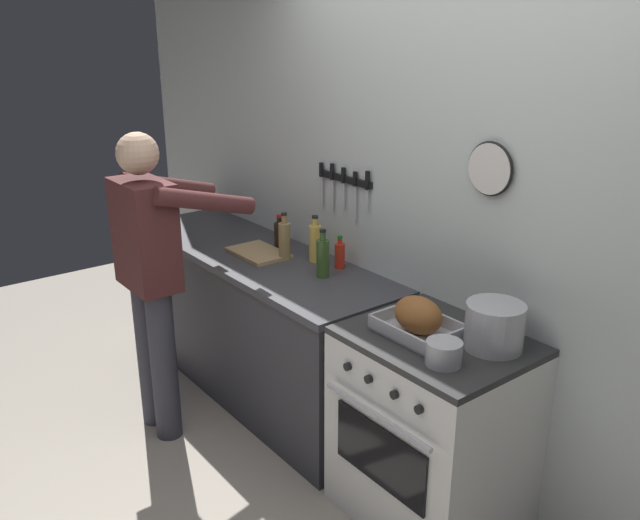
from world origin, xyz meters
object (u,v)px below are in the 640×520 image
at_px(bottle_hot_sauce, 340,255).
at_px(cutting_board, 259,253).
at_px(roasting_pan, 418,318).
at_px(stock_pot, 494,326).
at_px(stove, 431,429).
at_px(bottle_vinegar, 285,240).
at_px(person_cook, 152,268).
at_px(bottle_cooking_oil, 315,242).
at_px(saucepan, 444,353).
at_px(bottle_soy_sauce, 279,234).
at_px(bottle_olive_oil, 323,257).

bearing_deg(bottle_hot_sauce, cutting_board, -153.48).
relative_size(roasting_pan, stock_pot, 1.47).
relative_size(stove, bottle_vinegar, 3.32).
distance_m(person_cook, bottle_cooking_oil, 0.89).
height_order(cutting_board, bottle_vinegar, bottle_vinegar).
xyz_separation_m(person_cook, bottle_hot_sauce, (0.48, 0.87, 0.02)).
height_order(person_cook, saucepan, person_cook).
height_order(bottle_soy_sauce, bottle_cooking_oil, bottle_cooking_oil).
distance_m(bottle_hot_sauce, bottle_cooking_oil, 0.18).
relative_size(bottle_cooking_oil, bottle_olive_oil, 1.02).
xyz_separation_m(roasting_pan, bottle_vinegar, (-1.14, 0.10, 0.04)).
bearing_deg(cutting_board, bottle_soy_sauce, 97.27).
bearing_deg(bottle_vinegar, person_cook, -104.42).
height_order(stock_pot, bottle_olive_oil, bottle_olive_oil).
bearing_deg(bottle_vinegar, stove, -2.85).
distance_m(stove, bottle_vinegar, 1.34).
relative_size(saucepan, bottle_soy_sauce, 0.71).
relative_size(person_cook, saucepan, 11.60).
bearing_deg(bottle_soy_sauce, bottle_vinegar, -26.21).
bearing_deg(stock_pot, bottle_soy_sauce, 178.64).
distance_m(cutting_board, bottle_soy_sauce, 0.18).
relative_size(roasting_pan, bottle_olive_oil, 1.36).
distance_m(bottle_soy_sauce, bottle_hot_sauce, 0.48).
bearing_deg(stove, saucepan, -41.96).
bearing_deg(bottle_cooking_oil, person_cook, -110.59).
height_order(stove, bottle_soy_sauce, bottle_soy_sauce).
distance_m(stock_pot, bottle_soy_sauce, 1.59).
relative_size(saucepan, bottle_vinegar, 0.53).
bearing_deg(roasting_pan, stock_pot, 29.41).
height_order(bottle_cooking_oil, bottle_olive_oil, bottle_cooking_oil).
height_order(stove, stock_pot, stock_pot).
bearing_deg(saucepan, bottle_soy_sauce, 169.11).
xyz_separation_m(roasting_pan, bottle_soy_sauce, (-1.32, 0.19, 0.01)).
relative_size(person_cook, cutting_board, 4.61).
bearing_deg(bottle_cooking_oil, stock_pot, -2.92).
bearing_deg(bottle_olive_oil, stove, -4.03).
bearing_deg(roasting_pan, saucepan, -23.72).
distance_m(person_cook, bottle_soy_sauce, 0.80).
distance_m(bottle_soy_sauce, bottle_olive_oil, 0.54).
bearing_deg(bottle_hot_sauce, roasting_pan, -17.21).
xyz_separation_m(cutting_board, bottle_hot_sauce, (0.46, 0.23, 0.06)).
height_order(bottle_vinegar, bottle_soy_sauce, bottle_vinegar).
height_order(stove, roasting_pan, roasting_pan).
bearing_deg(bottle_cooking_oil, cutting_board, -146.73).
height_order(stock_pot, bottle_hot_sauce, stock_pot).
relative_size(stove, bottle_soy_sauce, 4.44).
xyz_separation_m(bottle_vinegar, bottle_hot_sauce, (0.30, 0.16, -0.04)).
relative_size(person_cook, bottle_olive_oil, 6.41).
relative_size(stove, cutting_board, 2.50).
bearing_deg(bottle_soy_sauce, bottle_hot_sauce, 7.92).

